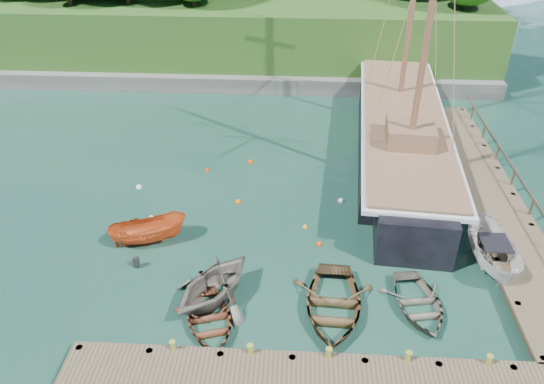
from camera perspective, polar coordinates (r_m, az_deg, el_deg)
The scene contains 22 objects.
ground at distance 25.28m, azimuth 1.04°, elevation -9.08°, with size 160.00×160.00×0.00m, color #183C2D.
dock_east at distance 32.48m, azimuth 22.31°, elevation -0.35°, with size 3.20×24.00×1.10m.
bollard_0 at distance 22.23m, azimuth -10.40°, elevation -17.33°, with size 0.26×0.26×0.45m, color olive.
bollard_1 at distance 21.80m, azimuth -2.31°, elevation -17.94°, with size 0.26×0.26×0.45m, color olive.
bollard_2 at distance 21.79m, azimuth 5.99°, elevation -18.21°, with size 0.26×0.26×0.45m, color olive.
bollard_3 at distance 22.18m, azimuth 14.15°, elevation -18.13°, with size 0.26×0.26×0.45m, color olive.
bollard_4 at distance 22.96m, azimuth 21.88°, elevation -17.73°, with size 0.26×0.26×0.45m, color olive.
rowboat_0 at distance 23.24m, azimuth -6.75°, elevation -14.07°, with size 2.80×3.92×0.81m, color brown.
rowboat_1 at distance 24.27m, azimuth -6.19°, elevation -11.50°, with size 3.83×4.44×2.34m, color #686357.
rowboat_2 at distance 23.78m, azimuth 6.47°, elevation -12.69°, with size 3.64×5.10×1.06m, color brown.
rowboat_3 at distance 24.60m, azimuth 15.36°, elevation -12.01°, with size 2.87×4.01×0.83m, color #605B4E.
motorboat_orange at distance 28.04m, azimuth -13.03°, elevation -5.22°, with size 1.48×3.94×1.52m, color #CF511E.
cabin_boat_white at distance 27.92m, azimuth 22.32°, elevation -7.35°, with size 1.84×4.88×1.88m, color silver.
schooner at distance 35.45m, azimuth 13.73°, elevation 5.55°, with size 7.15×29.13×21.62m.
mooring_buoy_0 at distance 29.73m, azimuth -12.84°, elevation -2.74°, with size 0.30×0.30×0.30m, color silver.
mooring_buoy_1 at distance 30.30m, azimuth -3.70°, elevation -1.14°, with size 0.35×0.35×0.35m, color #EC5702.
mooring_buoy_2 at distance 28.34m, azimuth 3.58°, elevation -3.83°, with size 0.28×0.28×0.28m, color orange.
mooring_buoy_3 at distance 30.61m, azimuth 7.42°, elevation -0.98°, with size 0.33×0.33×0.33m, color white.
mooring_buoy_4 at distance 33.49m, azimuth -6.99°, elevation 2.26°, with size 0.30×0.30×0.30m, color red.
mooring_buoy_5 at distance 34.21m, azimuth -2.34°, elevation 3.20°, with size 0.34×0.34×0.34m, color #FB4800.
mooring_buoy_6 at distance 32.55m, azimuth -14.11°, elevation 0.45°, with size 0.37×0.37×0.37m, color white.
mooring_buoy_7 at distance 27.24m, azimuth 5.08°, elevation -5.65°, with size 0.32×0.32×0.32m, color #E34002.
Camera 1 is at (0.62, -18.83, 16.86)m, focal length 35.00 mm.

